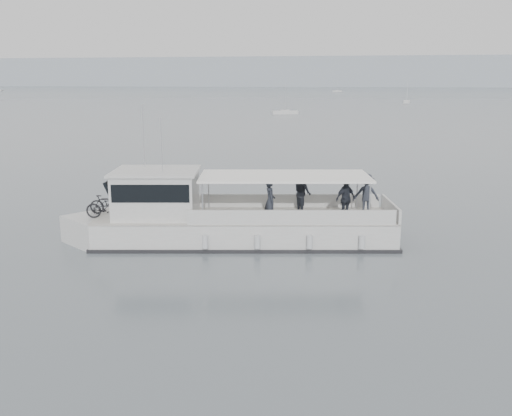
# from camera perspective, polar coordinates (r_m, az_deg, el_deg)

# --- Properties ---
(ground) EXTENTS (1400.00, 1400.00, 0.00)m
(ground) POSITION_cam_1_polar(r_m,az_deg,el_deg) (26.87, 0.43, -2.88)
(ground) COLOR #515B5F
(ground) RESTS_ON ground
(headland) EXTENTS (1400.00, 90.00, 28.00)m
(headland) POSITION_cam_1_polar(r_m,az_deg,el_deg) (585.52, 10.47, 13.22)
(headland) COLOR #939EA8
(headland) RESTS_ON ground
(tour_boat) EXTENTS (15.21, 6.06, 6.34)m
(tour_boat) POSITION_cam_1_polar(r_m,az_deg,el_deg) (25.84, -4.02, -1.16)
(tour_boat) COLOR silver
(tour_boat) RESTS_ON ground
(moored_fleet) EXTENTS (414.51, 289.09, 10.05)m
(moored_fleet) POSITION_cam_1_polar(r_m,az_deg,el_deg) (210.69, 6.08, 10.82)
(moored_fleet) COLOR silver
(moored_fleet) RESTS_ON ground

